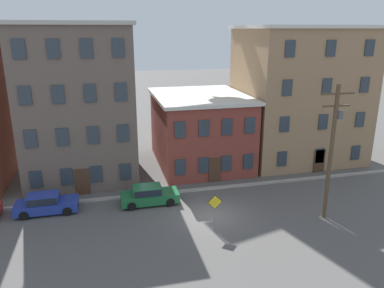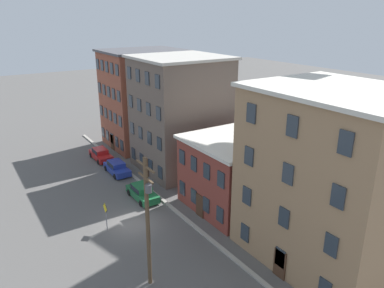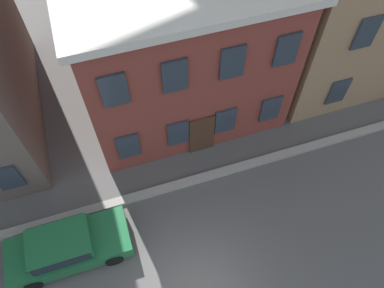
{
  "view_description": "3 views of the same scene",
  "coord_description": "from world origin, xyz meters",
  "px_view_note": "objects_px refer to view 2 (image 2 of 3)",
  "views": [
    {
      "loc": [
        -6.97,
        -23.26,
        12.86
      ],
      "look_at": [
        -0.87,
        2.05,
        4.86
      ],
      "focal_mm": 35.0,
      "sensor_mm": 36.0,
      "label": 1
    },
    {
      "loc": [
        27.63,
        -11.41,
        17.91
      ],
      "look_at": [
        1.89,
        5.24,
        7.23
      ],
      "focal_mm": 35.0,
      "sensor_mm": 36.0,
      "label": 2
    },
    {
      "loc": [
        -1.08,
        -2.59,
        14.05
      ],
      "look_at": [
        0.86,
        3.38,
        4.63
      ],
      "focal_mm": 35.0,
      "sensor_mm": 36.0,
      "label": 3
    }
  ],
  "objects_px": {
    "car_green": "(142,192)",
    "utility_pole": "(148,216)",
    "car_blue": "(117,167)",
    "caution_sign": "(106,212)",
    "car_red": "(101,154)"
  },
  "relations": [
    {
      "from": "car_blue",
      "to": "car_green",
      "type": "distance_m",
      "value": 7.5
    },
    {
      "from": "car_green",
      "to": "caution_sign",
      "type": "distance_m",
      "value": 6.46
    },
    {
      "from": "caution_sign",
      "to": "utility_pole",
      "type": "height_order",
      "value": "utility_pole"
    },
    {
      "from": "car_green",
      "to": "car_red",
      "type": "bearing_deg",
      "value": 178.87
    },
    {
      "from": "car_red",
      "to": "caution_sign",
      "type": "distance_m",
      "value": 17.44
    },
    {
      "from": "car_red",
      "to": "utility_pole",
      "type": "height_order",
      "value": "utility_pole"
    },
    {
      "from": "car_blue",
      "to": "utility_pole",
      "type": "height_order",
      "value": "utility_pole"
    },
    {
      "from": "car_red",
      "to": "car_green",
      "type": "distance_m",
      "value": 12.85
    },
    {
      "from": "car_blue",
      "to": "caution_sign",
      "type": "bearing_deg",
      "value": -26.22
    },
    {
      "from": "caution_sign",
      "to": "car_red",
      "type": "bearing_deg",
      "value": 161.73
    },
    {
      "from": "car_green",
      "to": "utility_pole",
      "type": "distance_m",
      "value": 13.75
    },
    {
      "from": "car_blue",
      "to": "caution_sign",
      "type": "height_order",
      "value": "caution_sign"
    },
    {
      "from": "car_red",
      "to": "caution_sign",
      "type": "xyz_separation_m",
      "value": [
        16.53,
        -5.46,
        1.04
      ]
    },
    {
      "from": "utility_pole",
      "to": "car_green",
      "type": "bearing_deg",
      "value": 156.75
    },
    {
      "from": "car_green",
      "to": "car_blue",
      "type": "bearing_deg",
      "value": 177.69
    }
  ]
}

